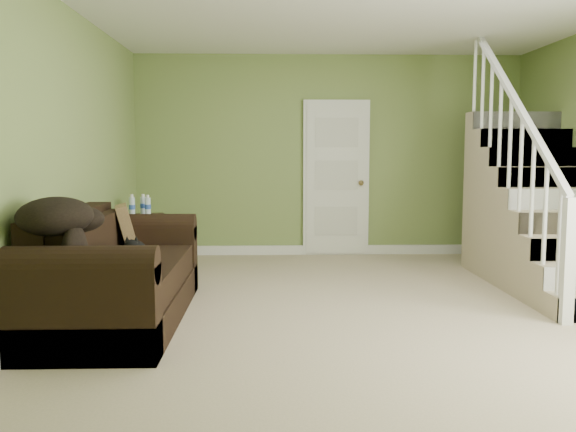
{
  "coord_description": "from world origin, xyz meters",
  "views": [
    {
      "loc": [
        -0.78,
        -5.23,
        1.35
      ],
      "look_at": [
        -0.61,
        0.09,
        0.79
      ],
      "focal_mm": 38.0,
      "sensor_mm": 36.0,
      "label": 1
    }
  ],
  "objects": [
    {
      "name": "throw_pillow",
      "position": [
        -2.08,
        0.32,
        0.67
      ],
      "size": [
        0.28,
        0.43,
        0.41
      ],
      "primitive_type": "cube",
      "rotation": [
        0.0,
        -0.24,
        0.24
      ],
      "color": "#4D2E1E",
      "rests_on": "sofa"
    },
    {
      "name": "throw_blanket",
      "position": [
        -2.22,
        -1.1,
        0.92
      ],
      "size": [
        0.63,
        0.74,
        0.26
      ],
      "primitive_type": "ellipsoid",
      "rotation": [
        0.0,
        0.0,
        0.27
      ],
      "color": "black",
      "rests_on": "sofa"
    },
    {
      "name": "wall_back",
      "position": [
        0.0,
        2.75,
        1.3
      ],
      "size": [
        5.0,
        0.04,
        2.6
      ],
      "primitive_type": "cube",
      "color": "#788F4D",
      "rests_on": "floor"
    },
    {
      "name": "ceiling",
      "position": [
        0.0,
        0.0,
        2.6
      ],
      "size": [
        5.0,
        5.5,
        0.01
      ],
      "primitive_type": "cube",
      "color": "white",
      "rests_on": "wall_back"
    },
    {
      "name": "baseboard_back",
      "position": [
        0.0,
        2.72,
        0.06
      ],
      "size": [
        5.0,
        0.04,
        0.12
      ],
      "primitive_type": "cube",
      "color": "white",
      "rests_on": "floor"
    },
    {
      "name": "door",
      "position": [
        0.1,
        2.71,
        1.01
      ],
      "size": [
        0.86,
        0.12,
        2.02
      ],
      "color": "white",
      "rests_on": "floor"
    },
    {
      "name": "baseboard_left",
      "position": [
        -2.47,
        0.0,
        0.06
      ],
      "size": [
        0.04,
        5.5,
        0.12
      ],
      "primitive_type": "cube",
      "color": "white",
      "rests_on": "floor"
    },
    {
      "name": "wall_front",
      "position": [
        0.0,
        -2.75,
        1.3
      ],
      "size": [
        5.0,
        0.04,
        2.6
      ],
      "primitive_type": "cube",
      "color": "#788F4D",
      "rests_on": "floor"
    },
    {
      "name": "cat",
      "position": [
        -1.83,
        -0.49,
        0.57
      ],
      "size": [
        0.26,
        0.5,
        0.24
      ],
      "rotation": [
        0.0,
        0.0,
        0.1
      ],
      "color": "black",
      "rests_on": "sofa"
    },
    {
      "name": "wall_left",
      "position": [
        -2.5,
        0.0,
        1.3
      ],
      "size": [
        0.04,
        5.5,
        2.6
      ],
      "primitive_type": "cube",
      "color": "#788F4D",
      "rests_on": "floor"
    },
    {
      "name": "staircase",
      "position": [
        1.99,
        0.97,
        0.64
      ],
      "size": [
        1.0,
        2.51,
        2.82
      ],
      "color": "tan",
      "rests_on": "floor"
    },
    {
      "name": "banana",
      "position": [
        -1.87,
        -0.73,
        0.51
      ],
      "size": [
        0.07,
        0.21,
        0.06
      ],
      "primitive_type": "ellipsoid",
      "rotation": [
        0.0,
        0.0,
        0.05
      ],
      "color": "yellow",
      "rests_on": "sofa"
    },
    {
      "name": "side_table",
      "position": [
        -2.19,
        1.51,
        0.33
      ],
      "size": [
        0.68,
        0.68,
        0.88
      ],
      "rotation": [
        0.0,
        0.0,
        0.3
      ],
      "color": "black",
      "rests_on": "floor"
    },
    {
      "name": "sofa",
      "position": [
        -2.02,
        -0.39,
        0.34
      ],
      "size": [
        0.97,
        2.24,
        0.89
      ],
      "color": "black",
      "rests_on": "floor"
    },
    {
      "name": "floor",
      "position": [
        0.0,
        0.0,
        0.0
      ],
      "size": [
        5.0,
        5.5,
        0.01
      ],
      "primitive_type": "cube",
      "color": "tan",
      "rests_on": "ground"
    }
  ]
}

